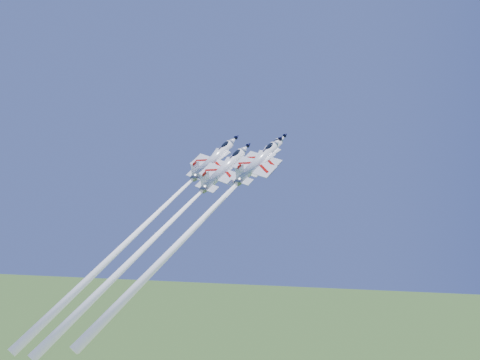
% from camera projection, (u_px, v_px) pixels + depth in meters
% --- Properties ---
extents(jet_lead, '(26.65, 41.31, 44.75)m').
position_uv_depth(jet_lead, '(201.00, 222.00, 110.60)').
color(jet_lead, white).
extents(jet_left, '(26.10, 40.27, 43.58)m').
position_uv_depth(jet_left, '(146.00, 224.00, 107.70)').
color(jet_left, white).
extents(jet_right, '(24.47, 37.38, 40.36)m').
position_uv_depth(jet_right, '(197.00, 224.00, 101.32)').
color(jet_right, white).
extents(jet_slot, '(25.01, 38.16, 41.19)m').
position_uv_depth(jet_slot, '(161.00, 231.00, 103.49)').
color(jet_slot, white).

